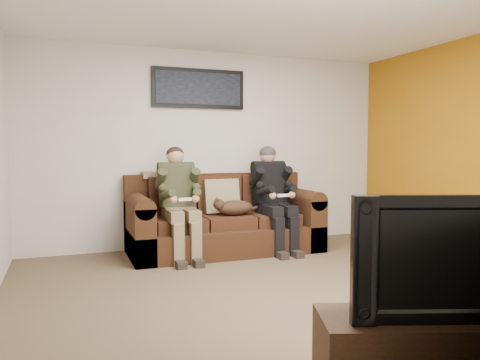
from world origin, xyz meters
name	(u,v)px	position (x,y,z in m)	size (l,w,h in m)	color
floor	(287,291)	(0.00, 0.00, 0.00)	(5.00, 5.00, 0.00)	brown
ceiling	(289,3)	(0.00, 0.00, 2.60)	(5.00, 5.00, 0.00)	silver
wall_back	(213,149)	(0.00, 2.25, 1.30)	(5.00, 5.00, 0.00)	beige
sofa	(223,222)	(-0.01, 1.84, 0.37)	(2.39, 1.03, 0.98)	#361E10
throw_pillow	(221,196)	(-0.01, 1.88, 0.69)	(0.46, 0.13, 0.43)	#8A805B
throw_blanket	(161,175)	(-0.73, 2.14, 0.98)	(0.49, 0.24, 0.09)	#C0AC8D
person_left	(179,195)	(-0.63, 1.63, 0.76)	(0.51, 0.87, 1.33)	#7C6C4D
person_right	(273,191)	(0.61, 1.64, 0.76)	(0.51, 0.86, 1.34)	black
cat	(233,207)	(0.07, 1.63, 0.58)	(0.66, 0.26, 0.24)	#4D301E
framed_poster	(199,89)	(-0.21, 2.22, 2.10)	(1.25, 0.05, 0.52)	black
tv_stand	(450,356)	(-0.01, -1.95, 0.22)	(1.39, 0.45, 0.44)	black
television	(453,255)	(-0.01, -1.95, 0.76)	(1.13, 0.15, 0.65)	black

